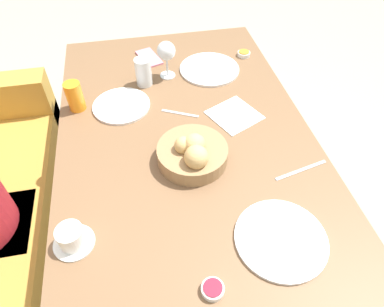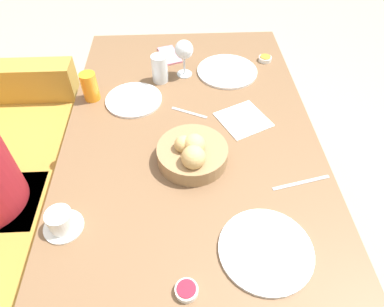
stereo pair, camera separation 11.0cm
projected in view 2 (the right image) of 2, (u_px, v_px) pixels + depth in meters
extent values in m
plane|color=#A89E89|center=(191.00, 249.00, 1.74)|extent=(10.00, 10.00, 0.00)
cube|color=brown|center=(191.00, 147.00, 1.19)|extent=(1.54, 0.89, 0.03)
cube|color=brown|center=(254.00, 102.00, 1.97)|extent=(0.06, 0.06, 0.73)
cube|color=brown|center=(116.00, 106.00, 1.95)|extent=(0.06, 0.06, 0.73)
cube|color=#B28938|center=(23.00, 113.00, 1.98)|extent=(0.14, 0.70, 0.64)
cube|color=#23232D|center=(10.00, 229.00, 1.58)|extent=(0.30, 0.42, 0.44)
cylinder|color=#99754C|center=(192.00, 154.00, 1.11)|extent=(0.23, 0.23, 0.05)
sphere|color=tan|center=(183.00, 144.00, 1.07)|extent=(0.06, 0.06, 0.06)
sphere|color=tan|center=(194.00, 145.00, 1.07)|extent=(0.07, 0.07, 0.07)
sphere|color=tan|center=(193.00, 157.00, 1.03)|extent=(0.08, 0.08, 0.08)
cylinder|color=white|center=(266.00, 250.00, 0.90)|extent=(0.25, 0.25, 0.01)
cylinder|color=white|center=(227.00, 71.00, 1.47)|extent=(0.26, 0.26, 0.01)
cylinder|color=white|center=(134.00, 100.00, 1.33)|extent=(0.22, 0.22, 0.01)
cylinder|color=orange|center=(90.00, 87.00, 1.31)|extent=(0.06, 0.06, 0.11)
cylinder|color=silver|center=(160.00, 69.00, 1.39)|extent=(0.07, 0.07, 0.11)
cylinder|color=silver|center=(184.00, 74.00, 1.46)|extent=(0.06, 0.06, 0.00)
cylinder|color=silver|center=(184.00, 66.00, 1.43)|extent=(0.01, 0.01, 0.07)
sphere|color=silver|center=(184.00, 50.00, 1.37)|extent=(0.08, 0.08, 0.08)
cylinder|color=white|center=(64.00, 227.00, 0.95)|extent=(0.11, 0.11, 0.01)
cylinder|color=white|center=(60.00, 220.00, 0.93)|extent=(0.07, 0.07, 0.06)
cylinder|color=white|center=(187.00, 290.00, 0.83)|extent=(0.06, 0.06, 0.02)
cylinder|color=#A3192D|center=(186.00, 289.00, 0.82)|extent=(0.05, 0.05, 0.00)
cylinder|color=white|center=(265.00, 59.00, 1.53)|extent=(0.06, 0.06, 0.02)
cylinder|color=#C67F28|center=(265.00, 57.00, 1.52)|extent=(0.05, 0.05, 0.00)
cube|color=#B7B7BC|center=(301.00, 183.00, 1.06)|extent=(0.05, 0.19, 0.00)
cube|color=#B7B7BC|center=(189.00, 113.00, 1.29)|extent=(0.07, 0.13, 0.00)
cube|color=white|center=(243.00, 120.00, 1.26)|extent=(0.22, 0.22, 0.00)
cube|color=pink|center=(170.00, 55.00, 1.56)|extent=(0.17, 0.12, 0.01)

